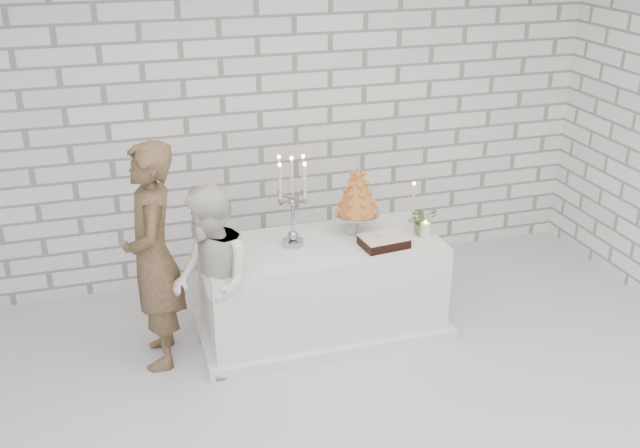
{
  "coord_description": "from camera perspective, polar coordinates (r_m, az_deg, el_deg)",
  "views": [
    {
      "loc": [
        -1.27,
        -3.39,
        3.11
      ],
      "look_at": [
        0.1,
        1.08,
        1.05
      ],
      "focal_mm": 41.09,
      "sensor_mm": 36.0,
      "label": 1
    }
  ],
  "objects": [
    {
      "name": "wall_back",
      "position": [
        6.24,
        -4.72,
        8.73
      ],
      "size": [
        6.0,
        0.01,
        3.0
      ],
      "primitive_type": "cube",
      "color": "white",
      "rests_on": "ground"
    },
    {
      "name": "cake_table",
      "position": [
        5.69,
        0.14,
        -4.93
      ],
      "size": [
        1.8,
        0.8,
        0.75
      ],
      "primitive_type": "cube",
      "color": "white",
      "rests_on": "ground"
    },
    {
      "name": "pillar_candle",
      "position": [
        5.65,
        8.19,
        -0.49
      ],
      "size": [
        0.09,
        0.09,
        0.12
      ],
      "primitive_type": "cylinder",
      "rotation": [
        0.0,
        0.0,
        -0.21
      ],
      "color": "white",
      "rests_on": "cake_table"
    },
    {
      "name": "ground",
      "position": [
        4.77,
        2.8,
        -16.93
      ],
      "size": [
        6.0,
        5.0,
        0.01
      ],
      "primitive_type": "cube",
      "color": "silver",
      "rests_on": "ground"
    },
    {
      "name": "groom",
      "position": [
        5.25,
        -12.85,
        -2.51
      ],
      "size": [
        0.44,
        0.64,
        1.67
      ],
      "primitive_type": "imported",
      "rotation": [
        0.0,
        0.0,
        -1.64
      ],
      "color": "#463323",
      "rests_on": "ground"
    },
    {
      "name": "chocolate_cake",
      "position": [
        5.48,
        5.0,
        -1.34
      ],
      "size": [
        0.36,
        0.27,
        0.08
      ],
      "primitive_type": "cube",
      "rotation": [
        0.0,
        0.0,
        0.1
      ],
      "color": "black",
      "rests_on": "cake_table"
    },
    {
      "name": "candelabra",
      "position": [
        5.36,
        -2.17,
        1.74
      ],
      "size": [
        0.34,
        0.34,
        0.7
      ],
      "primitive_type": null,
      "rotation": [
        0.0,
        0.0,
        -0.21
      ],
      "color": "#9B9BA5",
      "rests_on": "cake_table"
    },
    {
      "name": "flowers",
      "position": [
        5.69,
        8.04,
        0.32
      ],
      "size": [
        0.23,
        0.21,
        0.24
      ],
      "primitive_type": "imported",
      "rotation": [
        0.0,
        0.0,
        0.11
      ],
      "color": "#486F38",
      "rests_on": "cake_table"
    },
    {
      "name": "extra_taper",
      "position": [
        5.88,
        7.26,
        1.6
      ],
      "size": [
        0.06,
        0.06,
        0.32
      ],
      "primitive_type": "cylinder",
      "rotation": [
        0.0,
        0.0,
        0.08
      ],
      "color": "beige",
      "rests_on": "cake_table"
    },
    {
      "name": "bride",
      "position": [
        5.13,
        -8.43,
        -4.54
      ],
      "size": [
        0.56,
        0.7,
        1.39
      ],
      "primitive_type": "imported",
      "rotation": [
        0.0,
        0.0,
        -1.53
      ],
      "color": "white",
      "rests_on": "ground"
    },
    {
      "name": "croquembouche",
      "position": [
        5.6,
        2.93,
        1.86
      ],
      "size": [
        0.41,
        0.41,
        0.54
      ],
      "primitive_type": null,
      "rotation": [
        0.0,
        0.0,
        -0.19
      ],
      "color": "#BA662C",
      "rests_on": "cake_table"
    }
  ]
}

